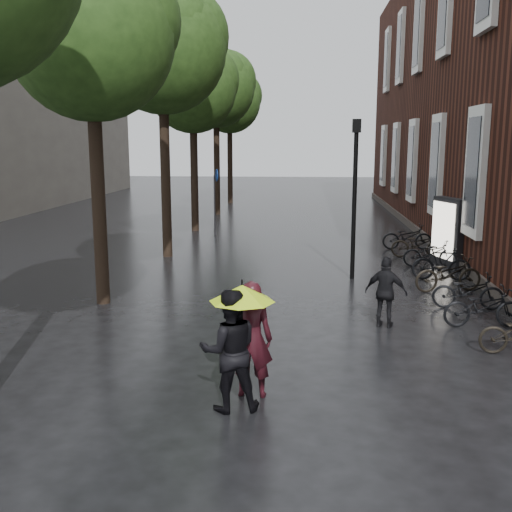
# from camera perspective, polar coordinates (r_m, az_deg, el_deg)

# --- Properties ---
(ground) EXTENTS (120.00, 120.00, 0.00)m
(ground) POSITION_cam_1_polar(r_m,az_deg,el_deg) (7.71, -1.38, -19.01)
(ground) COLOR black
(street_trees) EXTENTS (4.33, 34.03, 8.91)m
(street_trees) POSITION_cam_1_polar(r_m,az_deg,el_deg) (23.18, -7.40, 16.97)
(street_trees) COLOR black
(street_trees) RESTS_ON ground
(person_burgundy) EXTENTS (0.68, 0.47, 1.81)m
(person_burgundy) POSITION_cam_1_polar(r_m,az_deg,el_deg) (9.12, -0.46, -7.91)
(person_burgundy) COLOR #330E15
(person_burgundy) RESTS_ON ground
(person_black) EXTENTS (1.01, 0.87, 1.79)m
(person_black) POSITION_cam_1_polar(r_m,az_deg,el_deg) (8.68, -2.54, -8.96)
(person_black) COLOR black
(person_black) RESTS_ON ground
(lime_umbrella) EXTENTS (0.96, 0.96, 1.42)m
(lime_umbrella) POSITION_cam_1_polar(r_m,az_deg,el_deg) (8.59, -1.34, -3.57)
(lime_umbrella) COLOR black
(lime_umbrella) RESTS_ON ground
(pedestrian_walking) EXTENTS (0.95, 0.64, 1.50)m
(pedestrian_walking) POSITION_cam_1_polar(r_m,az_deg,el_deg) (12.77, 12.28, -3.39)
(pedestrian_walking) COLOR black
(pedestrian_walking) RESTS_ON ground
(parked_bicycles) EXTENTS (2.00, 11.54, 0.97)m
(parked_bicycles) POSITION_cam_1_polar(r_m,az_deg,el_deg) (17.28, 17.30, -0.95)
(parked_bicycles) COLOR black
(parked_bicycles) RESTS_ON ground
(ad_lightbox) EXTENTS (0.32, 1.42, 2.14)m
(ad_lightbox) POSITION_cam_1_polar(r_m,az_deg,el_deg) (19.55, 17.81, 2.21)
(ad_lightbox) COLOR black
(ad_lightbox) RESTS_ON ground
(lamp_post) EXTENTS (0.23, 0.23, 4.44)m
(lamp_post) POSITION_cam_1_polar(r_m,az_deg,el_deg) (16.87, 9.40, 6.82)
(lamp_post) COLOR black
(lamp_post) RESTS_ON ground
(cycle_sign) EXTENTS (0.14, 0.50, 2.72)m
(cycle_sign) POSITION_cam_1_polar(r_m,az_deg,el_deg) (24.86, -3.88, 6.13)
(cycle_sign) COLOR #262628
(cycle_sign) RESTS_ON ground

